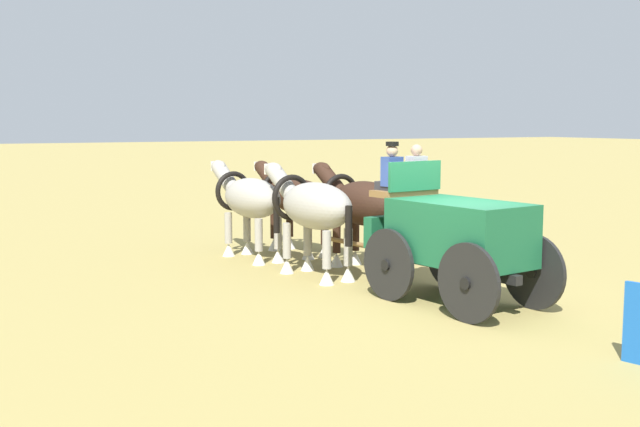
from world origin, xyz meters
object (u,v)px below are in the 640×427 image
(draft_horse_lead_near, at_px, (249,200))
(show_wagon, at_px, (453,233))
(draft_horse_rear_near, at_px, (313,208))
(draft_horse_lead_off, at_px, (295,199))
(draft_horse_rear_off, at_px, (362,206))

(draft_horse_lead_near, bearing_deg, show_wagon, -166.12)
(draft_horse_rear_near, bearing_deg, show_wagon, -161.46)
(show_wagon, distance_m, draft_horse_lead_off, 6.05)
(show_wagon, xyz_separation_m, draft_horse_rear_off, (3.45, -0.19, 0.15))
(draft_horse_rear_near, relative_size, draft_horse_rear_off, 1.02)
(draft_horse_lead_off, bearing_deg, draft_horse_rear_off, -172.30)
(draft_horse_rear_near, relative_size, draft_horse_lead_off, 0.97)
(draft_horse_lead_near, xyz_separation_m, draft_horse_lead_off, (0.19, -1.29, -0.04))
(draft_horse_rear_off, xyz_separation_m, draft_horse_lead_off, (2.59, 0.35, -0.06))
(show_wagon, height_order, draft_horse_rear_near, show_wagon)
(draft_horse_lead_off, bearing_deg, draft_horse_rear_near, 161.31)
(draft_horse_rear_off, relative_size, draft_horse_lead_off, 0.95)
(draft_horse_lead_near, distance_m, draft_horse_lead_off, 1.30)
(show_wagon, relative_size, draft_horse_lead_near, 1.81)
(show_wagon, relative_size, draft_horse_rear_off, 1.82)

